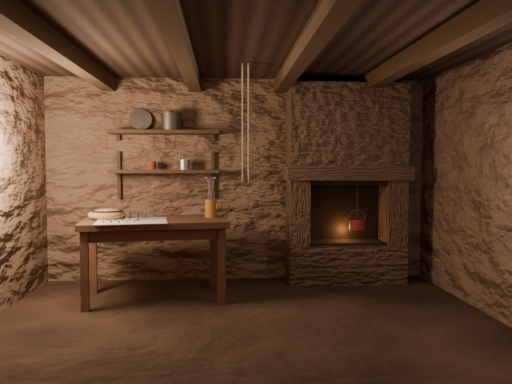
{
  "coord_description": "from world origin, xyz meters",
  "views": [
    {
      "loc": [
        -0.16,
        -3.98,
        1.36
      ],
      "look_at": [
        0.15,
        0.9,
        1.11
      ],
      "focal_mm": 35.0,
      "sensor_mm": 36.0,
      "label": 1
    }
  ],
  "objects": [
    {
      "name": "floor",
      "position": [
        0.0,
        0.0,
        0.0
      ],
      "size": [
        4.5,
        4.5,
        0.0
      ],
      "primitive_type": "plane",
      "color": "black",
      "rests_on": "ground"
    },
    {
      "name": "back_wall",
      "position": [
        0.0,
        2.0,
        1.2
      ],
      "size": [
        4.5,
        0.04,
        2.4
      ],
      "primitive_type": "cube",
      "color": "#4D3224",
      "rests_on": "floor"
    },
    {
      "name": "front_wall",
      "position": [
        0.0,
        -2.0,
        1.2
      ],
      "size": [
        4.5,
        0.04,
        2.4
      ],
      "primitive_type": "cube",
      "color": "#4D3224",
      "rests_on": "floor"
    },
    {
      "name": "ceiling",
      "position": [
        0.0,
        0.0,
        2.4
      ],
      "size": [
        4.5,
        4.0,
        0.04
      ],
      "primitive_type": "cube",
      "color": "black",
      "rests_on": "back_wall"
    },
    {
      "name": "beam_far_left",
      "position": [
        -1.5,
        0.0,
        2.31
      ],
      "size": [
        0.14,
        3.95,
        0.16
      ],
      "primitive_type": "cube",
      "color": "black",
      "rests_on": "ceiling"
    },
    {
      "name": "beam_mid_left",
      "position": [
        -0.5,
        0.0,
        2.31
      ],
      "size": [
        0.14,
        3.95,
        0.16
      ],
      "primitive_type": "cube",
      "color": "black",
      "rests_on": "ceiling"
    },
    {
      "name": "beam_mid_right",
      "position": [
        0.5,
        0.0,
        2.31
      ],
      "size": [
        0.14,
        3.95,
        0.16
      ],
      "primitive_type": "cube",
      "color": "black",
      "rests_on": "ceiling"
    },
    {
      "name": "beam_far_right",
      "position": [
        1.5,
        0.0,
        2.31
      ],
      "size": [
        0.14,
        3.95,
        0.16
      ],
      "primitive_type": "cube",
      "color": "black",
      "rests_on": "ceiling"
    },
    {
      "name": "shelf_lower",
      "position": [
        -0.85,
        1.84,
        1.3
      ],
      "size": [
        1.25,
        0.3,
        0.04
      ],
      "primitive_type": "cube",
      "color": "black",
      "rests_on": "back_wall"
    },
    {
      "name": "shelf_upper",
      "position": [
        -0.85,
        1.84,
        1.75
      ],
      "size": [
        1.25,
        0.3,
        0.04
      ],
      "primitive_type": "cube",
      "color": "black",
      "rests_on": "back_wall"
    },
    {
      "name": "hearth",
      "position": [
        1.25,
        1.77,
        1.23
      ],
      "size": [
        1.43,
        0.51,
        2.3
      ],
      "color": "#3B271D",
      "rests_on": "floor"
    },
    {
      "name": "work_table",
      "position": [
        -0.88,
        1.15,
        0.44
      ],
      "size": [
        1.53,
        1.01,
        0.82
      ],
      "rotation": [
        0.0,
        0.0,
        0.14
      ],
      "color": "#381F13",
      "rests_on": "floor"
    },
    {
      "name": "linen_cloth",
      "position": [
        -1.07,
        0.93,
        0.82
      ],
      "size": [
        0.74,
        0.63,
        0.01
      ],
      "primitive_type": "cube",
      "rotation": [
        0.0,
        0.0,
        0.14
      ],
      "color": "silver",
      "rests_on": "work_table"
    },
    {
      "name": "pewter_cutlery_row",
      "position": [
        -1.07,
        0.91,
        0.83
      ],
      "size": [
        0.59,
        0.29,
        0.01
      ],
      "primitive_type": null,
      "rotation": [
        0.0,
        0.0,
        0.14
      ],
      "color": "gray",
      "rests_on": "linen_cloth"
    },
    {
      "name": "drinking_glasses",
      "position": [
        -1.05,
        1.06,
        0.87
      ],
      "size": [
        0.22,
        0.06,
        0.09
      ],
      "primitive_type": null,
      "color": "silver",
      "rests_on": "linen_cloth"
    },
    {
      "name": "stoneware_jug",
      "position": [
        -0.31,
        1.32,
        1.01
      ],
      "size": [
        0.14,
        0.13,
        0.43
      ],
      "rotation": [
        0.0,
        0.0,
        0.02
      ],
      "color": "#94561C",
      "rests_on": "work_table"
    },
    {
      "name": "wooden_bowl",
      "position": [
        -1.37,
        1.18,
        0.86
      ],
      "size": [
        0.42,
        0.42,
        0.13
      ],
      "primitive_type": "ellipsoid",
      "rotation": [
        0.0,
        0.0,
        -0.13
      ],
      "color": "#986A41",
      "rests_on": "work_table"
    },
    {
      "name": "iron_stockpot",
      "position": [
        -0.77,
        1.84,
        1.86
      ],
      "size": [
        0.31,
        0.31,
        0.18
      ],
      "primitive_type": "cylinder",
      "rotation": [
        0.0,
        0.0,
        0.43
      ],
      "color": "#312E2C",
      "rests_on": "shelf_upper"
    },
    {
      "name": "tin_pan",
      "position": [
        -1.14,
        1.94,
        1.9
      ],
      "size": [
        0.27,
        0.15,
        0.26
      ],
      "primitive_type": "cylinder",
      "rotation": [
        1.26,
        0.0,
        0.14
      ],
      "color": "#9C9D97",
      "rests_on": "shelf_upper"
    },
    {
      "name": "small_kettle",
      "position": [
        -0.62,
        1.84,
        1.38
      ],
      "size": [
        0.19,
        0.17,
        0.18
      ],
      "primitive_type": null,
      "rotation": [
        0.0,
        0.0,
        -0.26
      ],
      "color": "#9C9D97",
      "rests_on": "shelf_lower"
    },
    {
      "name": "rusty_tin",
      "position": [
        -1.0,
        1.84,
        1.37
      ],
      "size": [
        0.1,
        0.1,
        0.1
      ],
      "primitive_type": "cylinder",
      "rotation": [
        0.0,
        0.0,
        0.02
      ],
      "color": "maroon",
      "rests_on": "shelf_lower"
    },
    {
      "name": "red_pot",
      "position": [
        1.38,
        1.72,
        0.69
      ],
      "size": [
        0.21,
        0.21,
        0.54
      ],
      "rotation": [
        0.0,
        0.0,
        -0.23
      ],
      "color": "maroon",
      "rests_on": "hearth"
    },
    {
      "name": "hanging_ropes",
      "position": [
        0.05,
        1.05,
        1.8
      ],
      "size": [
        0.08,
        0.08,
        1.2
      ],
      "primitive_type": null,
      "color": "beige",
      "rests_on": "ceiling"
    }
  ]
}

